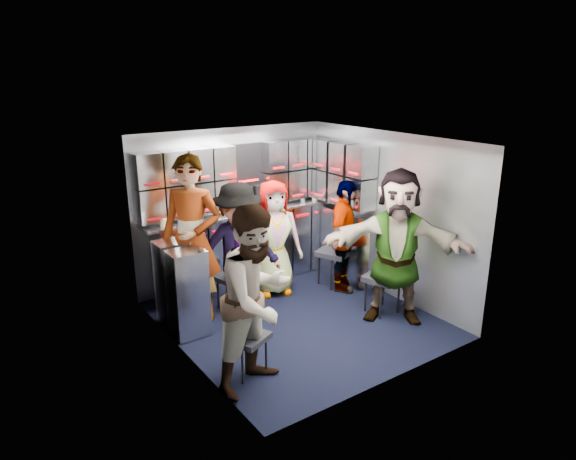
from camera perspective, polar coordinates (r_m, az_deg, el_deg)
floor at (r=6.14m, az=1.05°, el=-9.87°), size 3.00×3.00×0.00m
wall_back at (r=6.96m, az=-6.13°, el=2.63°), size 2.80×0.04×2.10m
wall_left at (r=5.09m, az=-11.82°, el=-3.27°), size 0.04×3.00×2.10m
wall_right at (r=6.62m, az=11.00°, el=1.63°), size 0.04×3.00×2.10m
ceiling at (r=5.50m, az=1.17°, el=9.94°), size 2.80×3.00×0.02m
cart_bank_back at (r=6.95m, az=-5.15°, el=-2.16°), size 2.68×0.38×0.99m
cart_bank_left at (r=5.85m, az=-11.77°, el=-6.33°), size 0.38×0.76×0.99m
counter at (r=6.79m, az=-5.26°, el=1.98°), size 2.68×0.42×0.03m
locker_bank_back at (r=6.73m, az=-5.63°, el=5.99°), size 2.68×0.28×0.82m
locker_bank_right at (r=6.91m, az=6.19°, el=6.27°), size 0.28×1.00×0.82m
right_cabinet at (r=7.10m, az=6.46°, el=-1.73°), size 0.28×1.20×1.00m
coffee_niche at (r=6.87m, az=-4.55°, el=6.08°), size 0.46×0.16×0.84m
red_latch_strip at (r=6.66m, az=-4.38°, el=0.48°), size 2.60×0.02×0.03m
jump_seat_near_left at (r=4.98m, az=-4.47°, el=-12.05°), size 0.46×0.45×0.42m
jump_seat_mid_left at (r=6.30m, az=-6.28°, el=-5.40°), size 0.44×0.43×0.43m
jump_seat_center at (r=6.84m, az=-2.41°, el=-3.38°), size 0.38×0.36×0.44m
jump_seat_mid_right at (r=6.93m, az=5.18°, el=-2.66°), size 0.55×0.54×0.50m
jump_seat_near_right at (r=6.24m, az=10.51°, el=-5.42°), size 0.50×0.49×0.48m
attendant_standing at (r=5.89m, az=-10.63°, el=-1.11°), size 0.83×0.84×1.95m
attendant_arc_a at (r=4.62m, az=-3.48°, el=-7.61°), size 1.00×0.88×1.73m
attendant_arc_b at (r=6.00m, az=-5.59°, el=-2.26°), size 1.12×0.76×1.61m
attendant_arc_c at (r=6.58m, az=-1.61°, el=-0.89°), size 0.84×0.67×1.50m
attendant_arc_d at (r=6.71m, az=6.22°, el=-0.71°), size 0.92×0.79×1.48m
attendant_arc_e at (r=5.96m, az=11.97°, el=-1.78°), size 1.55×1.55×1.79m
bottle_left at (r=6.39m, az=-10.95°, el=1.99°), size 0.07×0.07×0.24m
bottle_mid at (r=6.42m, az=-10.29°, el=2.11°), size 0.07×0.07×0.24m
bottle_right at (r=7.22m, az=1.65°, el=4.21°), size 0.06×0.06×0.27m
cup_left at (r=6.28m, az=-13.70°, el=0.85°), size 0.08×0.08×0.10m
cup_right at (r=7.36m, az=3.00°, el=3.75°), size 0.08×0.08×0.10m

